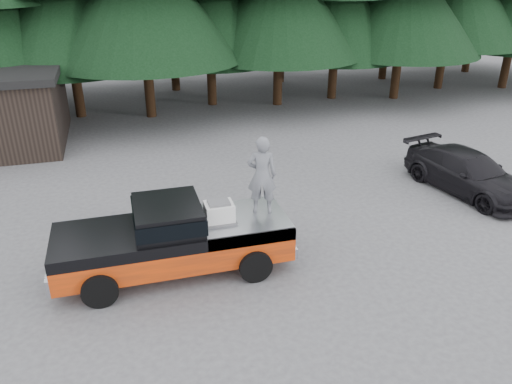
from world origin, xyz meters
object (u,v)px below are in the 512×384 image
object	(u,v)px
air_compressor	(219,213)
man_on_bed	(262,175)
pickup_truck	(174,248)
parked_car	(468,173)

from	to	relation	value
air_compressor	man_on_bed	distance (m)	1.44
pickup_truck	air_compressor	xyz separation A→B (m)	(1.16, -0.15, 0.91)
pickup_truck	parked_car	size ratio (longest dim) A/B	1.25
pickup_truck	parked_car	world-z (taller)	parked_car
pickup_truck	parked_car	bearing A→B (deg)	11.84
air_compressor	man_on_bed	size ratio (longest dim) A/B	0.34
air_compressor	pickup_truck	bearing A→B (deg)	172.66
pickup_truck	man_on_bed	world-z (taller)	man_on_bed
pickup_truck	air_compressor	bearing A→B (deg)	-7.22
air_compressor	man_on_bed	xyz separation A→B (m)	(1.18, 0.25, 0.79)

